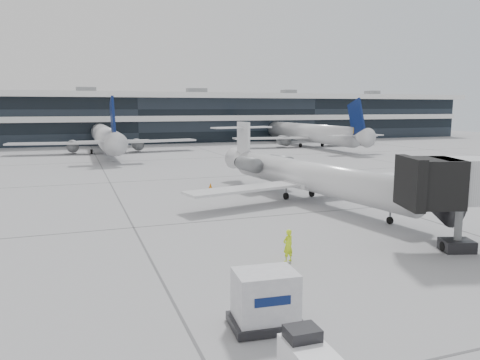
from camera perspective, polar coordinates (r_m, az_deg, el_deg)
name	(u,v)px	position (r m, az deg, el deg)	size (l,w,h in m)	color
ground	(271,216)	(34.69, 3.83, -4.39)	(220.00, 220.00, 0.00)	gray
terminal	(132,120)	(113.77, -13.04, 7.16)	(170.00, 22.00, 10.00)	black
bg_jet_center	(106,152)	(86.47, -16.03, 3.25)	(32.00, 40.00, 9.60)	silver
bg_jet_right	(307,146)	(97.58, 8.15, 4.11)	(32.00, 40.00, 9.60)	silver
regional_jet	(307,175)	(40.50, 8.12, 0.61)	(22.25, 27.76, 6.42)	silver
ramp_worker	(288,246)	(24.55, 5.88, -7.95)	(0.63, 0.41, 1.72)	#D6FF1A
baggage_tug	(308,356)	(15.10, 8.25, -20.43)	(1.26, 2.07, 1.30)	white
cargo_uld	(265,300)	(17.51, 3.10, -14.38)	(2.68, 2.08, 2.07)	black
traffic_cone	(210,186)	(45.92, -3.62, -0.74)	(0.56, 0.56, 0.63)	orange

